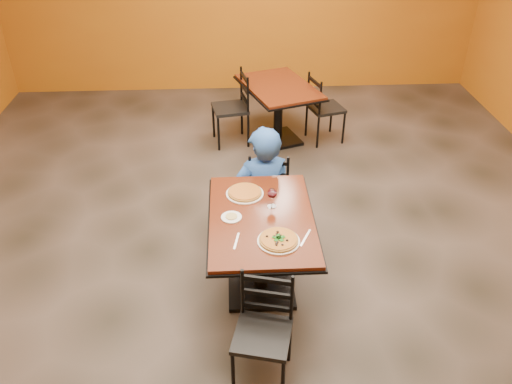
{
  "coord_description": "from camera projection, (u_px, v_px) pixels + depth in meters",
  "views": [
    {
      "loc": [
        -0.21,
        -3.68,
        3.08
      ],
      "look_at": [
        -0.03,
        -0.3,
        0.85
      ],
      "focal_mm": 35.87,
      "sensor_mm": 36.0,
      "label": 1
    }
  ],
  "objects": [
    {
      "name": "floor",
      "position": [
        258.0,
        250.0,
        4.77
      ],
      "size": [
        7.0,
        8.0,
        0.01
      ],
      "primitive_type": "cube",
      "color": "black",
      "rests_on": "ground"
    },
    {
      "name": "wine_glass",
      "position": [
        272.0,
        197.0,
        4.01
      ],
      "size": [
        0.08,
        0.08,
        0.18
      ],
      "primitive_type": null,
      "color": "white",
      "rests_on": "table_main"
    },
    {
      "name": "chair_second_left",
      "position": [
        230.0,
        109.0,
        6.33
      ],
      "size": [
        0.48,
        0.48,
        0.91
      ],
      "primitive_type": null,
      "rotation": [
        0.0,
        0.0,
        -1.38
      ],
      "color": "black",
      "rests_on": "floor"
    },
    {
      "name": "pizza_far",
      "position": [
        245.0,
        192.0,
        4.2
      ],
      "size": [
        0.28,
        0.28,
        0.02
      ],
      "primitive_type": "cylinder",
      "color": "orange",
      "rests_on": "plate_far"
    },
    {
      "name": "fork",
      "position": [
        236.0,
        241.0,
        3.7
      ],
      "size": [
        0.05,
        0.19,
        0.0
      ],
      "primitive_type": "cube",
      "rotation": [
        0.0,
        0.0,
        -0.2
      ],
      "color": "silver",
      "rests_on": "table_main"
    },
    {
      "name": "plate_main",
      "position": [
        279.0,
        241.0,
        3.69
      ],
      "size": [
        0.31,
        0.31,
        0.01
      ],
      "primitive_type": "cylinder",
      "color": "white",
      "rests_on": "table_main"
    },
    {
      "name": "chair_main_near",
      "position": [
        262.0,
        336.0,
        3.4
      ],
      "size": [
        0.45,
        0.45,
        0.82
      ],
      "primitive_type": null,
      "rotation": [
        0.0,
        0.0,
        -0.24
      ],
      "color": "black",
      "rests_on": "floor"
    },
    {
      "name": "table_second",
      "position": [
        278.0,
        101.0,
        6.31
      ],
      "size": [
        1.1,
        1.33,
        0.75
      ],
      "rotation": [
        0.0,
        0.0,
        0.33
      ],
      "color": "#561D0D",
      "rests_on": "floor"
    },
    {
      "name": "chair_second_right",
      "position": [
        326.0,
        108.0,
        6.4
      ],
      "size": [
        0.48,
        0.48,
        0.87
      ],
      "primitive_type": null,
      "rotation": [
        0.0,
        0.0,
        1.85
      ],
      "color": "black",
      "rests_on": "floor"
    },
    {
      "name": "dip",
      "position": [
        231.0,
        216.0,
        3.93
      ],
      "size": [
        0.09,
        0.09,
        0.01
      ],
      "primitive_type": "cylinder",
      "color": "tan",
      "rests_on": "side_plate"
    },
    {
      "name": "plate_far",
      "position": [
        245.0,
        194.0,
        4.21
      ],
      "size": [
        0.31,
        0.31,
        0.01
      ],
      "primitive_type": "cylinder",
      "color": "white",
      "rests_on": "table_main"
    },
    {
      "name": "knife",
      "position": [
        305.0,
        238.0,
        3.73
      ],
      "size": [
        0.11,
        0.19,
        0.0
      ],
      "primitive_type": "cube",
      "rotation": [
        0.0,
        0.0,
        -0.47
      ],
      "color": "silver",
      "rests_on": "table_main"
    },
    {
      "name": "diner",
      "position": [
        263.0,
        182.0,
        4.71
      ],
      "size": [
        0.63,
        0.47,
        1.13
      ],
      "primitive_type": "imported",
      "rotation": [
        0.0,
        0.0,
        3.31
      ],
      "color": "#1C3E9A",
      "rests_on": "floor"
    },
    {
      "name": "table_main",
      "position": [
        261.0,
        237.0,
        4.05
      ],
      "size": [
        0.83,
        1.23,
        0.75
      ],
      "color": "#561D0D",
      "rests_on": "floor"
    },
    {
      "name": "side_plate",
      "position": [
        231.0,
        217.0,
        3.93
      ],
      "size": [
        0.16,
        0.16,
        0.01
      ],
      "primitive_type": "cylinder",
      "color": "white",
      "rests_on": "table_main"
    },
    {
      "name": "chair_main_far",
      "position": [
        269.0,
        186.0,
        4.91
      ],
      "size": [
        0.42,
        0.42,
        0.84
      ],
      "primitive_type": null,
      "rotation": [
        0.0,
        0.0,
        3.04
      ],
      "color": "black",
      "rests_on": "floor"
    },
    {
      "name": "pizza_main",
      "position": [
        279.0,
        239.0,
        3.68
      ],
      "size": [
        0.28,
        0.28,
        0.02
      ],
      "primitive_type": "cylinder",
      "color": "maroon",
      "rests_on": "plate_main"
    }
  ]
}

